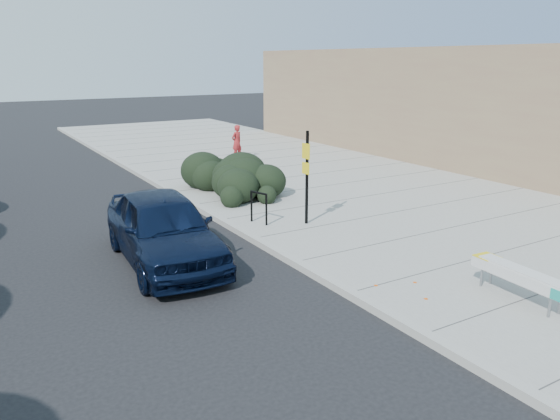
{
  "coord_description": "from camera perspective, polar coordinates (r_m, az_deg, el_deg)",
  "views": [
    {
      "loc": [
        -6.46,
        -9.85,
        4.63
      ],
      "look_at": [
        0.34,
        1.38,
        1.0
      ],
      "focal_mm": 35.0,
      "sensor_mm": 36.0,
      "label": 1
    }
  ],
  "objects": [
    {
      "name": "sidewalk_near",
      "position": [
        19.67,
        7.66,
        1.92
      ],
      "size": [
        11.2,
        50.0,
        0.15
      ],
      "primitive_type": "cube",
      "color": "gray",
      "rests_on": "ground"
    },
    {
      "name": "bike_rack",
      "position": [
        15.33,
        -2.23,
        0.58
      ],
      "size": [
        0.24,
        0.6,
        0.91
      ],
      "rotation": [
        0.0,
        0.0,
        0.32
      ],
      "color": "black",
      "rests_on": "sidewalk_near"
    },
    {
      "name": "building_near",
      "position": [
        24.24,
        26.93,
        9.13
      ],
      "size": [
        6.0,
        36.0,
        5.0
      ],
      "primitive_type": "cube",
      "color": "#7D5F4B",
      "rests_on": "sidewalk_near"
    },
    {
      "name": "pedestrian",
      "position": [
        25.58,
        -4.54,
        7.1
      ],
      "size": [
        0.66,
        0.54,
        1.57
      ],
      "primitive_type": "imported",
      "rotation": [
        0.0,
        0.0,
        3.47
      ],
      "color": "maroon",
      "rests_on": "sidewalk_near"
    },
    {
      "name": "ground",
      "position": [
        12.66,
        1.92,
        -6.01
      ],
      "size": [
        120.0,
        120.0,
        0.0
      ],
      "primitive_type": "plane",
      "color": "black",
      "rests_on": "ground"
    },
    {
      "name": "bench",
      "position": [
        11.46,
        23.78,
        -6.29
      ],
      "size": [
        0.56,
        2.08,
        0.62
      ],
      "rotation": [
        0.0,
        0.0,
        -0.06
      ],
      "color": "gray",
      "rests_on": "sidewalk_near"
    },
    {
      "name": "curb_near",
      "position": [
        16.82,
        -7.41,
        -0.36
      ],
      "size": [
        0.22,
        50.0,
        0.17
      ],
      "primitive_type": "cube",
      "color": "#9E9E99",
      "rests_on": "ground"
    },
    {
      "name": "sedan_navy",
      "position": [
        12.99,
        -12.07,
        -1.86
      ],
      "size": [
        2.32,
        5.06,
        1.68
      ],
      "primitive_type": "imported",
      "rotation": [
        0.0,
        0.0,
        -0.07
      ],
      "color": "black",
      "rests_on": "ground"
    },
    {
      "name": "hedge",
      "position": [
        19.12,
        -4.94,
        4.26
      ],
      "size": [
        3.03,
        4.58,
        1.58
      ],
      "primitive_type": "ellipsoid",
      "rotation": [
        0.0,
        0.0,
        0.24
      ],
      "color": "black",
      "rests_on": "sidewalk_near"
    },
    {
      "name": "sign_post",
      "position": [
        15.1,
        2.8,
        3.99
      ],
      "size": [
        0.11,
        0.3,
        2.62
      ],
      "rotation": [
        0.0,
        0.0,
        0.13
      ],
      "color": "black",
      "rests_on": "sidewalk_near"
    }
  ]
}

